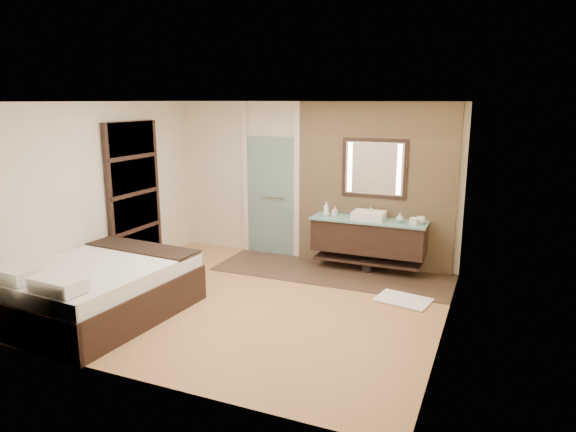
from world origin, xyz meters
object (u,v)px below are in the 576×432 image
at_px(vanity, 368,236).
at_px(waste_bin, 367,266).
at_px(bed, 98,289).
at_px(mirror_unit, 374,168).

bearing_deg(vanity, waste_bin, -80.53).
bearing_deg(vanity, bed, -131.86).
distance_m(bed, waste_bin, 4.09).
bearing_deg(mirror_unit, vanity, -90.00).
height_order(vanity, bed, vanity).
height_order(vanity, mirror_unit, mirror_unit).
relative_size(bed, waste_bin, 10.46).
distance_m(mirror_unit, bed, 4.49).
relative_size(vanity, waste_bin, 8.35).
bearing_deg(bed, vanity, 52.25).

